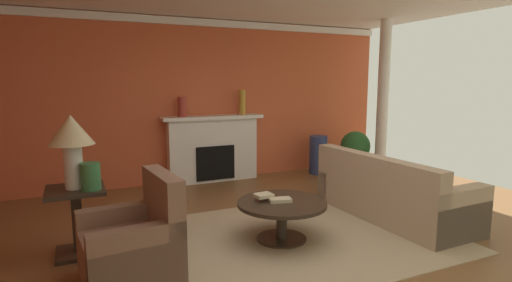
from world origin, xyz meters
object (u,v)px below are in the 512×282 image
Objects in this scene: armchair_near_window at (134,246)px; side_table at (77,217)px; vase_mantel_left at (182,107)px; coffee_table at (282,211)px; fireplace at (213,150)px; vase_mantel_right at (242,102)px; potted_plant at (355,149)px; vase_tall_corner at (318,155)px; table_lamp at (71,137)px; vase_on_side_table at (91,176)px; sofa at (390,195)px.

armchair_near_window is 1.36× the size of side_table.
vase_mantel_left is (1.25, 3.06, 1.04)m from armchair_near_window.
side_table is 2.09× the size of vase_mantel_left.
side_table reaches higher than coffee_table.
fireplace is 1.01m from vase_mantel_right.
fireplace is at bearing 174.87° from vase_mantel_right.
potted_plant is (2.80, 2.25, 0.16)m from coffee_table.
table_lamp is at bearing -154.53° from vase_tall_corner.
table_lamp is 1.69× the size of vase_mantel_right.
armchair_near_window reaches higher than vase_tall_corner.
fireplace is at bearing 60.01° from armchair_near_window.
armchair_near_window is 0.91m from side_table.
coffee_table is (1.62, 0.21, 0.03)m from armchair_near_window.
vase_on_side_table is 0.37× the size of vase_tall_corner.
vase_on_side_table reaches higher than potted_plant.
vase_on_side_table is at bearing -38.66° from table_lamp.
coffee_table is at bearing -104.25° from vase_mantel_right.
vase_mantel_right reaches higher than side_table.
vase_on_side_table is 3.63m from vase_mantel_right.
coffee_table is 3.13m from vase_mantel_right.
fireplace is at bearing 86.56° from coffee_table.
vase_on_side_table is at bearing -38.66° from side_table.
vase_tall_corner is at bearing 27.59° from vase_on_side_table.
fireplace is at bearing 5.13° from vase_mantel_left.
coffee_table is at bearing -15.15° from side_table.
vase_on_side_table is 5.07m from potted_plant.
vase_mantel_left is at bearing 126.20° from sofa.
armchair_near_window is 3.47m from vase_mantel_left.
fireplace reaches higher than vase_tall_corner.
armchair_near_window is at bearing -59.42° from side_table.
armchair_near_window is at bearing -174.91° from sofa.
vase_mantel_left reaches higher than vase_tall_corner.
potted_plant is (1.15, 2.17, 0.19)m from sofa.
vase_tall_corner is at bearing 149.47° from potted_plant.
fireplace is at bearing 46.03° from table_lamp.
sofa is (1.48, -2.82, -0.26)m from fireplace.
sofa is at bearing -71.47° from vase_mantel_right.
vase_tall_corner reaches higher than coffee_table.
fireplace is 2.57× the size of side_table.
fireplace is 3.20m from sofa.
vase_mantel_left is at bearing 97.51° from coffee_table.
vase_tall_corner reaches higher than side_table.
coffee_table is 3.41m from vase_tall_corner.
vase_on_side_table is (-2.11, -2.46, 0.28)m from fireplace.
vase_mantel_left is 0.40× the size of potted_plant.
vase_tall_corner is (0.55, 2.52, 0.07)m from sofa.
fireplace is at bearing 46.03° from side_table.
vase_mantel_right reaches higher than fireplace.
coffee_table is at bearing -82.49° from vase_mantel_left.
sofa reaches higher than coffee_table.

